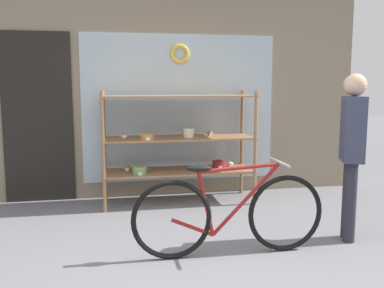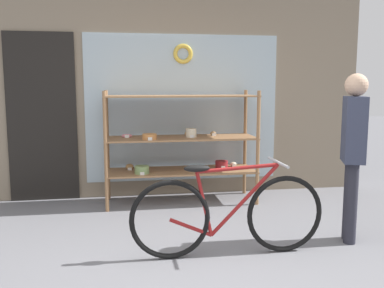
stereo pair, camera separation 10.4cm
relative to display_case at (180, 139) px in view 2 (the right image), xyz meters
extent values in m
plane|color=slate|center=(-0.10, -2.23, -0.79)|extent=(30.00, 30.00, 0.00)
cube|color=gray|center=(-0.10, 0.44, 1.01)|extent=(5.27, 0.08, 3.60)
cube|color=#A3B7C1|center=(0.10, 0.39, 0.36)|extent=(2.52, 0.02, 1.90)
cube|color=black|center=(-1.68, 0.38, 0.26)|extent=(0.84, 0.03, 2.10)
torus|color=gold|center=(0.10, 0.37, 1.06)|extent=(0.26, 0.06, 0.26)
cylinder|color=#8E6642|center=(-0.89, -0.27, -0.10)|extent=(0.04, 0.04, 1.39)
cylinder|color=#8E6642|center=(0.91, -0.27, -0.10)|extent=(0.04, 0.04, 1.39)
cylinder|color=#8E6642|center=(-0.89, 0.28, -0.10)|extent=(0.04, 0.04, 1.39)
cylinder|color=#8E6642|center=(0.91, 0.28, -0.10)|extent=(0.04, 0.04, 1.39)
cube|color=#8E6642|center=(0.01, 0.00, -0.40)|extent=(1.84, 0.59, 0.02)
cube|color=#8E6642|center=(0.01, 0.00, 0.01)|extent=(1.84, 0.59, 0.02)
cube|color=#8E6642|center=(0.01, 0.00, 0.53)|extent=(1.84, 0.59, 0.02)
cylinder|color=#7A995B|center=(-0.48, -0.12, -0.34)|extent=(0.17, 0.17, 0.09)
cube|color=white|center=(-0.48, -0.22, -0.37)|extent=(0.05, 0.00, 0.04)
torus|color=pink|center=(-0.64, 0.12, 0.04)|extent=(0.13, 0.13, 0.03)
cube|color=white|center=(-0.64, 0.05, 0.04)|extent=(0.05, 0.00, 0.04)
ellipsoid|color=#AD7F4C|center=(-0.62, 0.15, -0.35)|extent=(0.10, 0.09, 0.07)
cube|color=white|center=(-0.62, 0.09, -0.37)|extent=(0.05, 0.00, 0.04)
cylinder|color=#C67F42|center=(-0.38, -0.15, 0.06)|extent=(0.17, 0.17, 0.07)
cube|color=white|center=(-0.38, -0.24, 0.04)|extent=(0.05, 0.00, 0.04)
cylinder|color=maroon|center=(0.55, 0.08, -0.35)|extent=(0.16, 0.16, 0.09)
cube|color=white|center=(0.55, -0.01, -0.37)|extent=(0.05, 0.00, 0.04)
ellipsoid|color=brown|center=(0.44, 0.11, 0.05)|extent=(0.08, 0.07, 0.05)
cube|color=white|center=(0.44, 0.06, 0.04)|extent=(0.05, 0.00, 0.04)
ellipsoid|color=tan|center=(0.12, 0.18, 0.05)|extent=(0.08, 0.06, 0.05)
cube|color=white|center=(0.12, 0.13, 0.04)|extent=(0.05, 0.00, 0.04)
ellipsoid|color=beige|center=(0.72, 0.14, -0.36)|extent=(0.08, 0.07, 0.06)
cube|color=white|center=(0.72, 0.09, -0.37)|extent=(0.05, 0.00, 0.04)
cylinder|color=beige|center=(0.14, 0.00, 0.08)|extent=(0.13, 0.13, 0.11)
cube|color=white|center=(0.14, -0.08, 0.04)|extent=(0.05, 0.00, 0.04)
torus|color=black|center=(-0.32, -1.74, -0.45)|extent=(0.68, 0.05, 0.68)
torus|color=black|center=(0.69, -1.75, -0.45)|extent=(0.68, 0.05, 0.68)
cylinder|color=maroon|center=(0.32, -1.74, -0.31)|extent=(0.60, 0.03, 0.62)
cylinder|color=maroon|center=(0.26, -1.74, -0.03)|extent=(0.71, 0.04, 0.07)
cylinder|color=maroon|center=(-0.03, -1.74, -0.33)|extent=(0.16, 0.03, 0.56)
cylinder|color=maroon|center=(-0.14, -1.74, -0.53)|extent=(0.37, 0.03, 0.18)
ellipsoid|color=black|center=(-0.09, -1.74, -0.02)|extent=(0.22, 0.09, 0.06)
cylinder|color=#B2B2B7|center=(0.61, -1.75, 0.01)|extent=(0.03, 0.46, 0.02)
cylinder|color=#282833|center=(1.40, -1.55, -0.41)|extent=(0.11, 0.11, 0.76)
cylinder|color=#282833|center=(1.36, -1.65, -0.41)|extent=(0.11, 0.11, 0.76)
cube|color=#33384C|center=(1.38, -1.60, 0.26)|extent=(0.28, 0.36, 0.60)
sphere|color=tan|center=(1.38, -1.60, 0.67)|extent=(0.20, 0.20, 0.20)
camera|label=1|loc=(-0.80, -5.15, 0.67)|focal=40.00mm
camera|label=2|loc=(-0.70, -5.17, 0.67)|focal=40.00mm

